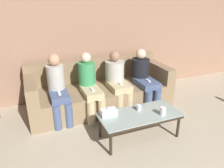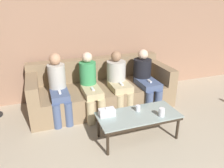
{
  "view_description": "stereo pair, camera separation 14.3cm",
  "coord_description": "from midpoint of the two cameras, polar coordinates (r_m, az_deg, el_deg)",
  "views": [
    {
      "loc": [
        -1.17,
        -0.54,
        1.93
      ],
      "look_at": [
        0.0,
        2.36,
        0.65
      ],
      "focal_mm": 35.0,
      "sensor_mm": 36.0,
      "label": 1
    },
    {
      "loc": [
        -1.04,
        -0.59,
        1.93
      ],
      "look_at": [
        0.0,
        2.36,
        0.65
      ],
      "focal_mm": 35.0,
      "sensor_mm": 36.0,
      "label": 2
    }
  ],
  "objects": [
    {
      "name": "seated_person_mid_right",
      "position": [
        3.85,
        0.24,
        1.27
      ],
      "size": [
        0.34,
        0.65,
        1.03
      ],
      "color": "tan",
      "rests_on": "ground_plane"
    },
    {
      "name": "coffee_table",
      "position": [
        3.13,
        5.91,
        -8.38
      ],
      "size": [
        1.15,
        0.52,
        0.39
      ],
      "color": "#8C9E99",
      "rests_on": "ground_plane"
    },
    {
      "name": "tissue_box",
      "position": [
        3.02,
        -2.27,
        -7.4
      ],
      "size": [
        0.22,
        0.12,
        0.13
      ],
      "color": "white",
      "rests_on": "coffee_table"
    },
    {
      "name": "wall_back",
      "position": [
        4.3,
        -7.11,
        13.64
      ],
      "size": [
        12.0,
        0.06,
        2.6
      ],
      "color": "#9E755B",
      "rests_on": "ground_plane"
    },
    {
      "name": "couch",
      "position": [
        4.06,
        -4.32,
        -1.6
      ],
      "size": [
        2.53,
        1.0,
        0.83
      ],
      "color": "#897051",
      "rests_on": "ground_plane"
    },
    {
      "name": "cup_near_left",
      "position": [
        3.17,
        5.77,
        -6.16
      ],
      "size": [
        0.07,
        0.07,
        0.09
      ],
      "color": "silver",
      "rests_on": "coffee_table"
    },
    {
      "name": "cup_near_right",
      "position": [
        3.1,
        11.85,
        -6.96
      ],
      "size": [
        0.08,
        0.08,
        0.12
      ],
      "color": "silver",
      "rests_on": "coffee_table"
    },
    {
      "name": "seated_person_mid_left",
      "position": [
        3.67,
        -7.04,
        -0.14
      ],
      "size": [
        0.31,
        0.7,
        1.06
      ],
      "color": "tan",
      "rests_on": "ground_plane"
    },
    {
      "name": "seated_person_left_end",
      "position": [
        3.6,
        -15.13,
        -0.91
      ],
      "size": [
        0.31,
        0.63,
        1.08
      ],
      "color": "#47567A",
      "rests_on": "ground_plane"
    },
    {
      "name": "seated_person_right_end",
      "position": [
        4.05,
        7.19,
        2.0
      ],
      "size": [
        0.33,
        0.72,
        1.02
      ],
      "color": "#47567A",
      "rests_on": "ground_plane"
    }
  ]
}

